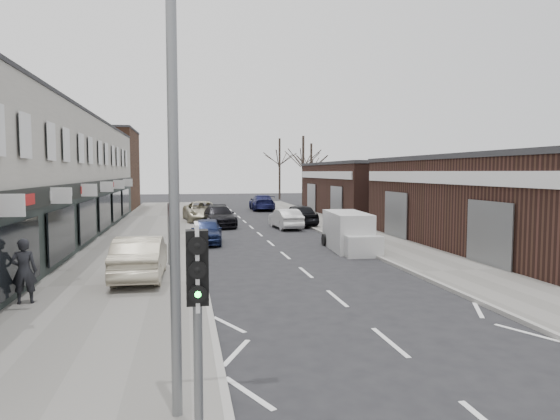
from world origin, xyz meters
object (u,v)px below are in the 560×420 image
parked_car_left_b (219,216)px  white_van (348,232)px  parked_car_right_c (262,202)px  parked_car_right_a (286,219)px  street_lamp (185,122)px  parked_car_left_c (202,212)px  parked_car_right_b (299,215)px  traffic_light (197,285)px  sedan_on_pavement (140,257)px  warning_sign (169,213)px  pedestrian (24,271)px  parked_car_left_a (207,231)px

parked_car_left_b → white_van: bearing=-68.8°
parked_car_right_c → white_van: bearing=92.5°
parked_car_right_a → street_lamp: bearing=70.7°
parked_car_left_c → parked_car_right_b: bearing=-36.2°
white_van → parked_car_left_b: 13.12m
parked_car_right_c → parked_car_right_a: bearing=88.8°
street_lamp → parked_car_left_c: bearing=87.6°
traffic_light → parked_car_right_c: bearing=80.2°
white_van → sedan_on_pavement: 10.96m
street_lamp → warning_sign: 13.04m
white_van → pedestrian: pedestrian is taller
traffic_light → parked_car_right_a: 27.59m
street_lamp → parked_car_right_c: 42.84m
parked_car_right_b → street_lamp: bearing=69.3°
parked_car_right_a → parked_car_left_b: bearing=-30.5°
pedestrian → warning_sign: bearing=-134.4°
traffic_light → parked_car_right_c: (7.49, 43.20, -1.63)m
parked_car_left_b → parked_car_left_c: 3.66m
parked_car_left_c → traffic_light: bearing=-97.2°
parked_car_left_a → parked_car_left_b: (1.20, 8.30, 0.05)m
pedestrian → parked_car_left_c: pedestrian is taller
sedan_on_pavement → parked_car_right_b: bearing=-118.6°
traffic_light → parked_car_right_a: traffic_light is taller
parked_car_left_c → warning_sign: bearing=-101.1°
sedan_on_pavement → parked_car_left_b: (3.91, 17.31, -0.14)m
parked_car_left_c → street_lamp: bearing=-97.5°
traffic_light → pedestrian: traffic_light is taller
warning_sign → parked_car_left_b: (2.96, 14.87, -1.47)m
street_lamp → parked_car_left_a: street_lamp is taller
sedan_on_pavement → parked_car_right_b: sedan_on_pavement is taller
traffic_light → parked_car_left_a: (1.00, 20.59, -1.74)m
warning_sign → parked_car_left_c: size_ratio=0.48×
traffic_light → white_van: traffic_light is taller
street_lamp → parked_car_left_a: 19.80m
traffic_light → sedan_on_pavement: (-1.71, 11.58, -1.54)m
warning_sign → street_lamp: bearing=-87.2°
parked_car_left_b → parked_car_right_b: (5.70, -0.53, 0.05)m
white_van → pedestrian: (-12.47, -8.31, 0.18)m
pedestrian → parked_car_right_b: size_ratio=0.41×
parked_car_left_a → parked_car_left_c: (0.17, 11.81, 0.11)m
pedestrian → parked_car_left_b: (6.87, 20.17, -0.33)m
parked_car_left_a → parked_car_left_c: size_ratio=0.70×
parked_car_left_b → parked_car_left_c: parked_car_left_c is taller
street_lamp → pedestrian: bearing=121.2°
sedan_on_pavement → traffic_light: bearing=99.6°
warning_sign → parked_car_right_a: size_ratio=0.66×
pedestrian → parked_car_right_b: bearing=-130.5°
warning_sign → parked_car_right_a: warning_sign is taller
sedan_on_pavement → parked_car_left_c: (2.89, 20.82, -0.09)m
parked_car_left_c → parked_car_left_b: bearing=-78.9°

